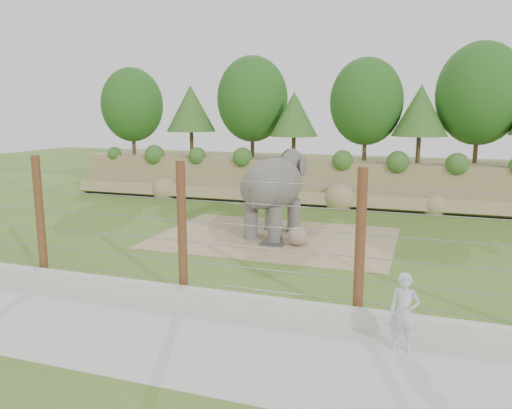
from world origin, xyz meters
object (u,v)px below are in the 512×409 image
(elephant, at_px, (273,196))
(stone_ball, at_px, (297,236))
(barrier_fence, at_px, (182,231))
(zookeeper, at_px, (404,313))

(elephant, distance_m, stone_ball, 2.35)
(elephant, xyz_separation_m, barrier_fence, (-0.31, -7.85, 0.23))
(elephant, relative_size, barrier_fence, 0.22)
(stone_ball, distance_m, barrier_fence, 6.97)
(elephant, xyz_separation_m, zookeeper, (5.87, -9.24, -0.85))
(elephant, height_order, stone_ball, elephant)
(stone_ball, xyz_separation_m, barrier_fence, (-1.74, -6.56, 1.59))
(zookeeper, bearing_deg, elephant, 126.39)
(elephant, bearing_deg, zookeeper, -47.74)
(elephant, bearing_deg, stone_ball, -32.22)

